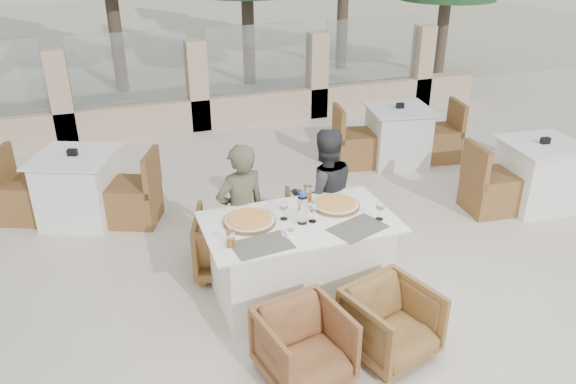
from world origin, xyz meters
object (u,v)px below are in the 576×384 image
object	(u,v)px
armchair_near_right	(391,323)
wine_glass_near	(313,212)
wine_glass_corner	(380,210)
bg_table_a	(79,188)
wine_glass_centre	(284,209)
beer_glass_right	(308,193)
bg_table_c	(538,175)
water_bottle	(302,208)
armchair_far_left	(231,242)
armchair_far_right	(317,220)
pizza_right	(336,204)
bg_table_b	(397,135)
armchair_near_left	(304,346)
diner_left	(241,213)
pizza_left	(250,220)
beer_glass_left	(231,238)
dining_table	(299,260)
olive_dish	(291,232)
diner_right	(324,195)

from	to	relation	value
armchair_near_right	wine_glass_near	bearing A→B (deg)	94.21
wine_glass_corner	bg_table_a	world-z (taller)	wine_glass_corner
wine_glass_centre	beer_glass_right	bearing A→B (deg)	39.09
beer_glass_right	bg_table_c	size ratio (longest dim) A/B	0.09
water_bottle	armchair_far_left	size ratio (longest dim) A/B	0.41
armchair_far_right	bg_table_a	size ratio (longest dim) A/B	0.37
pizza_right	bg_table_b	world-z (taller)	pizza_right
wine_glass_corner	armchair_near_left	bearing A→B (deg)	-142.62
diner_left	pizza_left	bearing A→B (deg)	72.20
beer_glass_left	pizza_right	bearing A→B (deg)	17.92
water_bottle	diner_left	bearing A→B (deg)	125.54
pizza_right	armchair_near_left	distance (m)	1.35
armchair_far_right	armchair_near_right	distance (m)	1.70
dining_table	bg_table_a	world-z (taller)	same
diner_left	bg_table_a	distance (m)	2.19
olive_dish	bg_table_c	bearing A→B (deg)	15.93
dining_table	bg_table_c	bearing A→B (deg)	13.64
beer_glass_left	beer_glass_right	world-z (taller)	beer_glass_right
armchair_far_right	diner_left	distance (m)	0.99
water_bottle	beer_glass_right	bearing A→B (deg)	62.77
armchair_far_right	armchair_near_left	xyz separation A→B (m)	(-0.79, -1.71, -0.00)
wine_glass_near	wine_glass_corner	bearing A→B (deg)	-15.24
pizza_right	bg_table_c	distance (m)	2.93
diner_right	pizza_left	bearing A→B (deg)	33.00
armchair_far_right	beer_glass_left	bearing A→B (deg)	55.57
dining_table	armchair_near_right	world-z (taller)	dining_table
armchair_near_right	bg_table_c	world-z (taller)	bg_table_c
bg_table_b	diner_left	bearing A→B (deg)	-134.19
bg_table_b	beer_glass_right	bearing A→B (deg)	-125.25
wine_glass_centre	beer_glass_right	distance (m)	0.40
pizza_right	armchair_near_right	xyz separation A→B (m)	(0.03, -1.02, -0.52)
beer_glass_left	bg_table_b	world-z (taller)	beer_glass_left
armchair_far_left	armchair_far_right	size ratio (longest dim) A/B	1.09
armchair_near_left	bg_table_a	bearing A→B (deg)	105.05
bg_table_b	dining_table	bearing A→B (deg)	-123.69
pizza_right	beer_glass_left	bearing A→B (deg)	-162.08
armchair_far_left	bg_table_c	xyz separation A→B (m)	(3.67, 0.16, 0.08)
beer_glass_left	armchair_far_left	xyz separation A→B (m)	(0.19, 0.82, -0.53)
pizza_left	wine_glass_corner	bearing A→B (deg)	-15.90
wine_glass_corner	diner_left	xyz separation A→B (m)	(-1.01, 0.69, -0.20)
pizza_right	diner_right	world-z (taller)	diner_right
wine_glass_centre	diner_right	distance (m)	0.80
wine_glass_centre	armchair_far_left	xyz separation A→B (m)	(-0.34, 0.55, -0.56)
olive_dish	armchair_far_left	size ratio (longest dim) A/B	0.16
pizza_right	bg_table_a	world-z (taller)	pizza_right
wine_glass_centre	olive_dish	size ratio (longest dim) A/B	1.67
wine_glass_centre	diner_right	world-z (taller)	diner_right
wine_glass_near	bg_table_b	world-z (taller)	wine_glass_near
pizza_left	beer_glass_right	world-z (taller)	beer_glass_right
pizza_left	olive_dish	xyz separation A→B (m)	(0.26, -0.28, -0.01)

